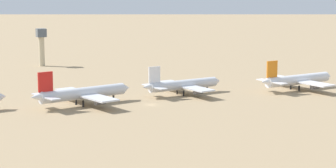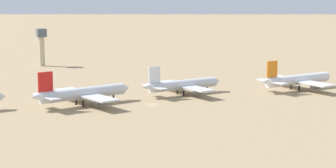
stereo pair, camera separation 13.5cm
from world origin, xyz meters
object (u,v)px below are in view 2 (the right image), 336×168
object	(u,v)px
parked_jet_orange_5	(297,80)
control_tower	(42,44)
parked_jet_white_4	(183,85)
parked_jet_red_3	(82,93)

from	to	relation	value
parked_jet_orange_5	control_tower	bearing A→B (deg)	114.26
parked_jet_orange_5	control_tower	world-z (taller)	control_tower
parked_jet_white_4	control_tower	size ratio (longest dim) A/B	1.84
parked_jet_white_4	parked_jet_orange_5	size ratio (longest dim) A/B	0.93
parked_jet_red_3	parked_jet_orange_5	bearing A→B (deg)	-15.93
parked_jet_white_4	control_tower	distance (m)	122.77
parked_jet_red_3	control_tower	bearing A→B (deg)	70.56
parked_jet_red_3	parked_jet_white_4	bearing A→B (deg)	-6.57
control_tower	parked_jet_orange_5	bearing A→B (deg)	-57.97
parked_jet_white_4	parked_jet_orange_5	bearing A→B (deg)	-19.38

